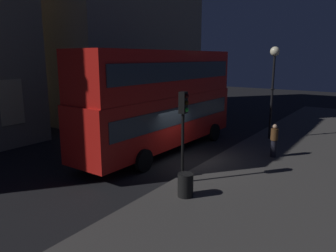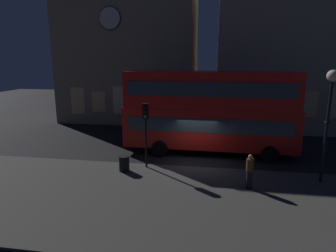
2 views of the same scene
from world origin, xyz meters
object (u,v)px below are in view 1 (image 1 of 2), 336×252
(double_decker_bus, at_px, (161,97))
(street_lamp, at_px, (274,69))
(traffic_light_near_kerb, at_px, (183,118))
(litter_bin, at_px, (185,185))
(pedestrian, at_px, (274,140))

(double_decker_bus, xyz_separation_m, street_lamp, (5.78, -4.19, 1.40))
(double_decker_bus, bearing_deg, traffic_light_near_kerb, -133.11)
(litter_bin, bearing_deg, double_decker_bus, 43.76)
(double_decker_bus, distance_m, street_lamp, 7.27)
(double_decker_bus, height_order, traffic_light_near_kerb, double_decker_bus)
(traffic_light_near_kerb, relative_size, litter_bin, 4.28)
(street_lamp, bearing_deg, pedestrian, -159.88)
(pedestrian, relative_size, litter_bin, 1.96)
(street_lamp, distance_m, pedestrian, 5.21)
(double_decker_bus, bearing_deg, street_lamp, -34.88)
(traffic_light_near_kerb, height_order, street_lamp, street_lamp)
(pedestrian, bearing_deg, traffic_light_near_kerb, -141.78)
(double_decker_bus, xyz_separation_m, pedestrian, (2.10, -5.53, -2.05))
(traffic_light_near_kerb, xyz_separation_m, pedestrian, (5.55, -1.99, -1.80))
(traffic_light_near_kerb, bearing_deg, pedestrian, -25.87)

